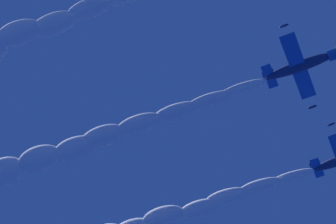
{
  "coord_description": "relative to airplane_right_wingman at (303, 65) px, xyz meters",
  "views": [
    {
      "loc": [
        -15.94,
        36.02,
        2.03
      ],
      "look_at": [
        16.86,
        4.84,
        67.94
      ],
      "focal_mm": 78.64,
      "sensor_mm": 36.0,
      "label": 1
    }
  ],
  "objects": [
    {
      "name": "smoke_trail_right_wingman",
      "position": [
        26.45,
        12.02,
        -1.27
      ],
      "size": [
        35.1,
        17.78,
        4.14
      ],
      "color": "white"
    },
    {
      "name": "airplane_right_wingman",
      "position": [
        0.0,
        0.0,
        0.0
      ],
      "size": [
        8.64,
        9.34,
        3.19
      ],
      "color": "navy"
    }
  ]
}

